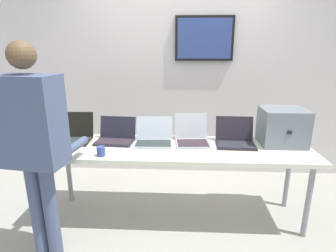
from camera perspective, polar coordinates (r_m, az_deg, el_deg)
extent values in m
cube|color=#A0A094|center=(3.05, 1.51, -18.37)|extent=(8.00, 8.00, 0.04)
cube|color=silver|center=(3.65, 2.15, 10.16)|extent=(8.00, 0.06, 2.64)
cube|color=black|center=(3.59, 7.52, 17.51)|extent=(0.72, 0.05, 0.54)
cube|color=navy|center=(3.57, 7.54, 17.52)|extent=(0.66, 0.02, 0.48)
cube|color=silver|center=(2.68, 1.63, -4.79)|extent=(2.61, 0.70, 0.04)
cylinder|color=gray|center=(2.91, -23.64, -12.80)|extent=(0.05, 0.05, 0.73)
cylinder|color=gray|center=(2.87, 27.01, -13.72)|extent=(0.05, 0.05, 0.73)
cylinder|color=gray|center=(3.31, -19.87, -8.74)|extent=(0.05, 0.05, 0.73)
cylinder|color=gray|center=(3.28, 23.56, -9.47)|extent=(0.05, 0.05, 0.73)
cube|color=slate|center=(2.93, 22.62, -0.15)|extent=(0.42, 0.36, 0.36)
cube|color=black|center=(2.76, 23.86, -1.25)|extent=(0.04, 0.01, 0.03)
cube|color=black|center=(2.97, -19.12, -3.01)|extent=(0.36, 0.28, 0.02)
cube|color=#2B353A|center=(2.95, -19.23, -2.87)|extent=(0.33, 0.22, 0.00)
cube|color=black|center=(3.07, -18.37, 0.38)|extent=(0.35, 0.08, 0.26)
cube|color=white|center=(3.07, -18.35, 0.38)|extent=(0.32, 0.06, 0.23)
cube|color=#22222D|center=(2.83, -11.07, -3.31)|extent=(0.39, 0.25, 0.02)
cube|color=#332930|center=(2.82, -11.15, -3.15)|extent=(0.36, 0.20, 0.00)
cube|color=#22222D|center=(2.92, -10.34, -0.20)|extent=(0.38, 0.10, 0.22)
cube|color=white|center=(2.93, -10.32, -0.20)|extent=(0.35, 0.08, 0.19)
cube|color=#A9B5BB|center=(2.74, -3.02, -3.70)|extent=(0.38, 0.25, 0.02)
cube|color=#283332|center=(2.72, -3.04, -3.55)|extent=(0.35, 0.20, 0.00)
cube|color=#A9B5BB|center=(2.86, -2.82, -0.33)|extent=(0.37, 0.12, 0.22)
cube|color=black|center=(2.86, -2.82, -0.34)|extent=(0.35, 0.10, 0.19)
cube|color=#ADB1B6|center=(2.75, 5.09, -3.63)|extent=(0.35, 0.29, 0.02)
cube|color=#32262D|center=(2.74, 5.13, -3.49)|extent=(0.32, 0.24, 0.00)
cube|color=#ADB1B6|center=(2.88, 4.76, 0.08)|extent=(0.33, 0.12, 0.25)
cube|color=#374E7A|center=(2.88, 4.75, 0.08)|extent=(0.30, 0.10, 0.22)
cube|color=black|center=(2.78, 13.83, -3.89)|extent=(0.38, 0.26, 0.02)
cube|color=#272831|center=(2.76, 13.88, -3.74)|extent=(0.35, 0.21, 0.00)
cube|color=black|center=(2.88, 13.55, -0.45)|extent=(0.38, 0.09, 0.24)
cube|color=#1F5636|center=(2.89, 13.54, -0.44)|extent=(0.35, 0.08, 0.21)
cylinder|color=#475575|center=(2.56, -25.40, -15.73)|extent=(0.12, 0.12, 0.85)
cylinder|color=#475575|center=(2.49, -23.00, -16.30)|extent=(0.12, 0.12, 0.85)
cube|color=#475575|center=(2.23, -26.48, 0.86)|extent=(0.47, 0.32, 0.67)
sphere|color=brown|center=(2.17, -28.09, 12.88)|extent=(0.19, 0.19, 0.19)
cylinder|color=#475575|center=(2.63, -24.89, -3.31)|extent=(0.11, 0.33, 0.07)
cylinder|color=#475575|center=(2.46, -18.56, -3.94)|extent=(0.11, 0.33, 0.07)
cylinder|color=#334491|center=(2.53, -13.70, -5.10)|extent=(0.08, 0.08, 0.09)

